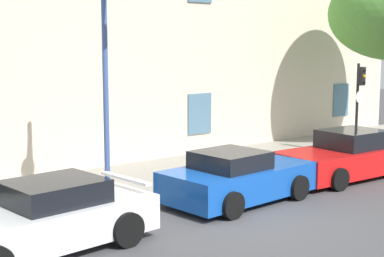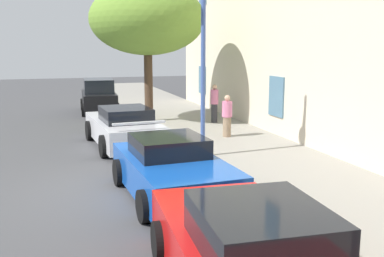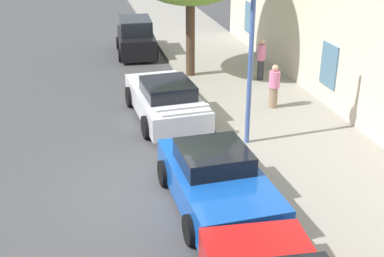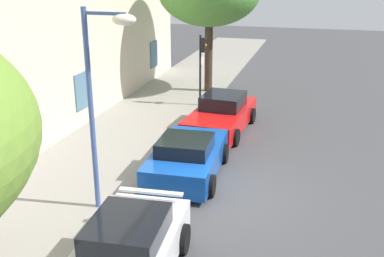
{
  "view_description": "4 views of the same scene",
  "coord_description": "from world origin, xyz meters",
  "px_view_note": "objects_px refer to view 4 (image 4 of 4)",
  "views": [
    {
      "loc": [
        -9.46,
        -9.34,
        4.08
      ],
      "look_at": [
        0.48,
        2.7,
        1.85
      ],
      "focal_mm": 54.17,
      "sensor_mm": 36.0,
      "label": 1
    },
    {
      "loc": [
        10.63,
        -1.19,
        3.47
      ],
      "look_at": [
        0.16,
        2.13,
        1.43
      ],
      "focal_mm": 41.62,
      "sensor_mm": 36.0,
      "label": 2
    },
    {
      "loc": [
        10.84,
        -1.45,
        6.54
      ],
      "look_at": [
        -0.58,
        1.15,
        1.37
      ],
      "focal_mm": 46.35,
      "sensor_mm": 36.0,
      "label": 3
    },
    {
      "loc": [
        -12.31,
        -2.47,
        6.51
      ],
      "look_at": [
        0.78,
        1.19,
        1.7
      ],
      "focal_mm": 43.47,
      "sensor_mm": 36.0,
      "label": 4
    }
  ],
  "objects_px": {
    "sportscar_yellow_flank": "(189,156)",
    "sportscar_white_middle": "(220,117)",
    "traffic_light": "(202,58)",
    "street_lamp": "(104,75)"
  },
  "relations": [
    {
      "from": "sportscar_yellow_flank",
      "to": "sportscar_white_middle",
      "type": "relative_size",
      "value": 0.89
    },
    {
      "from": "sportscar_white_middle",
      "to": "traffic_light",
      "type": "bearing_deg",
      "value": 26.6
    },
    {
      "from": "traffic_light",
      "to": "street_lamp",
      "type": "relative_size",
      "value": 0.61
    },
    {
      "from": "sportscar_white_middle",
      "to": "sportscar_yellow_flank",
      "type": "bearing_deg",
      "value": 178.38
    },
    {
      "from": "traffic_light",
      "to": "street_lamp",
      "type": "height_order",
      "value": "street_lamp"
    },
    {
      "from": "sportscar_yellow_flank",
      "to": "traffic_light",
      "type": "bearing_deg",
      "value": 11.2
    },
    {
      "from": "sportscar_yellow_flank",
      "to": "traffic_light",
      "type": "distance_m",
      "value": 7.64
    },
    {
      "from": "sportscar_yellow_flank",
      "to": "sportscar_white_middle",
      "type": "distance_m",
      "value": 4.17
    },
    {
      "from": "street_lamp",
      "to": "traffic_light",
      "type": "bearing_deg",
      "value": 0.78
    },
    {
      "from": "sportscar_white_middle",
      "to": "street_lamp",
      "type": "distance_m",
      "value": 8.09
    }
  ]
}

